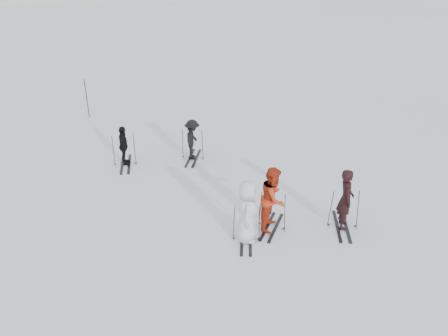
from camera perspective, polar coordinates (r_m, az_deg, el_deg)
The scene contains 12 objects.
ground at distance 13.67m, azimuth 1.12°, elevation -5.57°, with size 120.00×120.00×0.00m, color silver.
skier_near_dark at distance 12.90m, azimuth 15.59°, elevation -4.02°, with size 0.67×0.44×1.83m, color black.
skier_red at distance 12.46m, azimuth 6.43°, elevation -4.07°, with size 0.93×0.73×1.92m, color #B42E14.
skier_grey at distance 11.90m, azimuth 3.00°, elevation -5.83°, with size 0.88×0.58×1.81m, color silver.
skier_uphill_left at distance 16.60m, azimuth -12.97°, elevation 2.77°, with size 0.88×0.37×1.50m, color black.
skier_uphill_far at distance 16.70m, azimuth -4.15°, elevation 3.66°, with size 1.00×0.58×1.55m, color black.
skis_near_dark at distance 13.05m, azimuth 15.43°, elevation -5.12°, with size 0.91×1.71×1.25m, color black, non-canonical shape.
skis_red at distance 12.65m, azimuth 6.35°, elevation -5.49°, with size 0.86×1.62×1.18m, color black, non-canonical shape.
skis_grey at distance 12.08m, azimuth 2.96°, elevation -7.19°, with size 0.82×1.55×1.13m, color black, non-canonical shape.
skis_uphill_left at distance 16.64m, azimuth -12.93°, elevation 2.39°, with size 0.91×1.73×1.26m, color black, non-canonical shape.
skis_uphill_far at distance 16.76m, azimuth -4.13°, elevation 3.18°, with size 0.91×1.71×1.25m, color black, non-canonical shape.
piste_marker at distance 22.06m, azimuth -17.50°, elevation 8.72°, with size 0.04×0.04×1.86m, color black.
Camera 1 is at (-3.34, -11.06, 7.31)m, focal length 35.00 mm.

